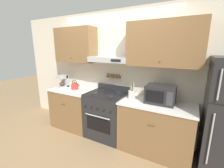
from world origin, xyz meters
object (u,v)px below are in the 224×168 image
utensil_crock (132,94)px  tea_kettle (75,86)px  stove_range (107,115)px  coffee_maker (63,81)px  microwave (160,94)px

utensil_crock → tea_kettle: bearing=-180.0°
stove_range → utensil_crock: bearing=1.7°
stove_range → utensil_crock: (0.53, 0.02, 0.51)m
utensil_crock → stove_range: bearing=-178.3°
coffee_maker → utensil_crock: (1.76, -0.03, -0.07)m
tea_kettle → microwave: 1.88m
tea_kettle → utensil_crock: (1.38, 0.00, -0.00)m
tea_kettle → coffee_maker: (-0.38, 0.03, 0.06)m
tea_kettle → utensil_crock: utensil_crock is taller
microwave → utensil_crock: 0.51m
stove_range → coffee_maker: (-1.22, 0.05, 0.58)m
coffee_maker → microwave: size_ratio=0.59×
microwave → utensil_crock: (-0.50, -0.02, -0.07)m
coffee_maker → stove_range: bearing=-2.2°
stove_range → tea_kettle: bearing=178.9°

